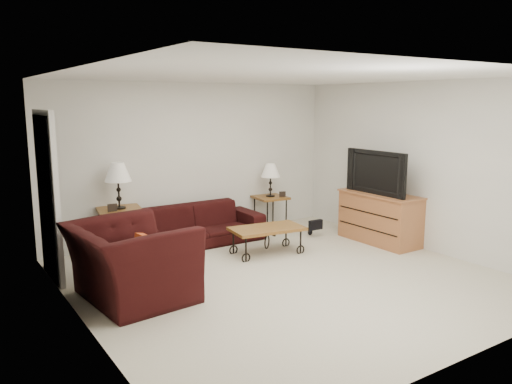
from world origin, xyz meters
TOP-DOWN VIEW (x-y plane):
  - ground at (0.00, 0.00)m, footprint 5.00×5.00m
  - wall_back at (0.00, 2.50)m, footprint 5.00×0.02m
  - wall_front at (0.00, -2.50)m, footprint 5.00×0.02m
  - wall_left at (-2.50, 0.00)m, footprint 0.02×5.00m
  - wall_right at (2.50, 0.00)m, footprint 0.02×5.00m
  - ceiling at (0.00, 0.00)m, footprint 5.00×5.00m
  - doorway at (-2.47, 1.65)m, footprint 0.08×0.94m
  - sofa at (-0.23, 2.02)m, footprint 2.07×0.81m
  - side_table_left at (-1.39, 2.20)m, footprint 0.71×0.71m
  - side_table_right at (1.29, 2.20)m, footprint 0.57×0.57m
  - lamp_left at (-1.39, 2.20)m, footprint 0.44×0.44m
  - lamp_right at (1.29, 2.20)m, footprint 0.35×0.35m
  - photo_frame_left at (-1.54, 2.05)m, footprint 0.13×0.02m
  - photo_frame_right at (1.44, 2.05)m, footprint 0.11×0.05m
  - coffee_table at (0.39, 1.00)m, footprint 1.12×0.70m
  - armchair at (-1.88, 0.41)m, footprint 1.29×1.44m
  - throw_pillow at (-1.73, 0.36)m, footprint 0.14×0.40m
  - tv_stand at (2.23, 0.53)m, footprint 0.55×1.31m
  - television at (2.21, 0.53)m, footprint 0.15×1.17m
  - backpack at (1.58, 1.45)m, footprint 0.46×0.40m

SIDE VIEW (x-z plane):
  - ground at x=0.00m, z-range 0.00..0.00m
  - coffee_table at x=0.39m, z-range 0.00..0.39m
  - backpack at x=1.58m, z-range 0.00..0.50m
  - side_table_right at x=1.29m, z-range 0.00..0.57m
  - sofa at x=-0.23m, z-range 0.00..0.60m
  - side_table_left at x=-1.39m, z-range 0.00..0.67m
  - tv_stand at x=2.23m, z-range 0.00..0.79m
  - armchair at x=-1.88m, z-range 0.00..0.87m
  - throw_pillow at x=-1.73m, z-range 0.32..0.72m
  - photo_frame_right at x=1.44m, z-range 0.57..0.67m
  - photo_frame_left at x=-1.54m, z-range 0.67..0.78m
  - lamp_right at x=1.29m, z-range 0.57..1.14m
  - lamp_left at x=-1.39m, z-range 0.67..1.34m
  - doorway at x=-2.47m, z-range 0.00..2.04m
  - television at x=2.21m, z-range 0.79..1.46m
  - wall_back at x=0.00m, z-range 0.00..2.50m
  - wall_front at x=0.00m, z-range 0.00..2.50m
  - wall_left at x=-2.50m, z-range 0.00..2.50m
  - wall_right at x=2.50m, z-range 0.00..2.50m
  - ceiling at x=0.00m, z-range 2.50..2.50m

